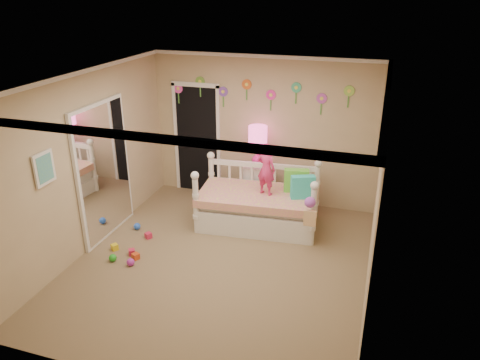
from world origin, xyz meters
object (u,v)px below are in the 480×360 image
(child, at_px, (266,169))
(table_lamp, at_px, (258,140))
(daybed, at_px, (258,196))
(nightstand, at_px, (257,185))

(child, relative_size, table_lamp, 1.20)
(daybed, height_order, table_lamp, table_lamp)
(daybed, height_order, nightstand, daybed)
(daybed, bearing_deg, table_lamp, 101.44)
(child, bearing_deg, nightstand, -48.45)
(nightstand, xyz_separation_m, table_lamp, (-0.00, 0.00, 0.84))
(child, distance_m, nightstand, 1.02)
(daybed, bearing_deg, child, -10.95)
(daybed, xyz_separation_m, child, (0.13, -0.01, 0.48))
(daybed, xyz_separation_m, nightstand, (-0.22, 0.72, -0.14))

